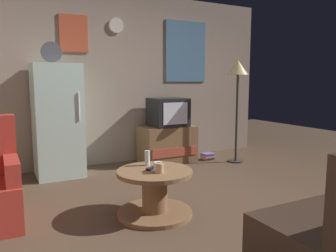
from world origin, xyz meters
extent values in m
plane|color=#4C3828|center=(0.00, 0.00, 0.00)|extent=(12.00, 12.00, 0.00)
cube|color=gray|center=(0.00, 2.45, 1.30)|extent=(5.20, 0.10, 2.61)
cube|color=teal|center=(1.20, 2.39, 1.76)|extent=(0.76, 0.02, 1.00)
cube|color=#C64C2D|center=(-0.65, 2.39, 1.94)|extent=(0.40, 0.02, 0.52)
cylinder|color=silver|center=(-0.02, 2.39, 2.10)|extent=(0.22, 0.03, 0.22)
cube|color=silver|center=(-0.98, 2.07, 0.75)|extent=(0.60, 0.60, 1.50)
cylinder|color=silver|center=(-0.76, 1.76, 0.95)|extent=(0.02, 0.02, 0.36)
cylinder|color=#4C4C51|center=(-1.03, 1.99, 1.64)|extent=(0.26, 0.04, 0.26)
cube|color=brown|center=(0.68, 2.08, 0.29)|extent=(0.84, 0.52, 0.57)
cube|color=#AD4733|center=(0.68, 1.81, 0.20)|extent=(0.76, 0.01, 0.14)
cube|color=black|center=(0.69, 2.08, 0.79)|extent=(0.54, 0.50, 0.44)
cube|color=silver|center=(0.69, 1.83, 0.79)|extent=(0.41, 0.01, 0.33)
cylinder|color=#332D28|center=(1.64, 1.56, 0.01)|extent=(0.24, 0.24, 0.02)
cylinder|color=#332D28|center=(1.64, 1.56, 0.70)|extent=(0.04, 0.04, 1.40)
cone|color=#F2D18C|center=(1.64, 1.56, 1.48)|extent=(0.32, 0.32, 0.22)
cylinder|color=brown|center=(-0.41, 0.24, 0.02)|extent=(0.72, 0.72, 0.04)
cylinder|color=brown|center=(-0.41, 0.24, 0.22)|extent=(0.24, 0.24, 0.40)
cylinder|color=brown|center=(-0.41, 0.24, 0.42)|extent=(0.72, 0.72, 0.04)
cylinder|color=silver|center=(-0.40, 0.43, 0.51)|extent=(0.05, 0.05, 0.15)
cylinder|color=silver|center=(-0.40, 0.18, 0.48)|extent=(0.08, 0.08, 0.09)
cylinder|color=tan|center=(-0.41, 0.13, 0.48)|extent=(0.08, 0.08, 0.09)
cube|color=black|center=(-0.41, 0.28, 0.45)|extent=(0.15, 0.11, 0.02)
cube|color=#A52D23|center=(-1.61, 0.67, 0.50)|extent=(0.12, 0.60, 0.20)
cube|color=#64AC6A|center=(1.33, 1.89, 0.01)|extent=(0.16, 0.12, 0.02)
cube|color=#9E6DA9|center=(1.33, 1.89, 0.03)|extent=(0.22, 0.14, 0.02)
cube|color=#B07574|center=(1.33, 1.89, 0.05)|extent=(0.21, 0.17, 0.03)
cube|color=#7A5E5D|center=(1.33, 1.89, 0.08)|extent=(0.21, 0.13, 0.02)
cube|color=#6C59C2|center=(1.33, 1.89, 0.10)|extent=(0.19, 0.15, 0.02)
camera|label=1|loc=(-1.72, -2.54, 1.27)|focal=35.72mm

